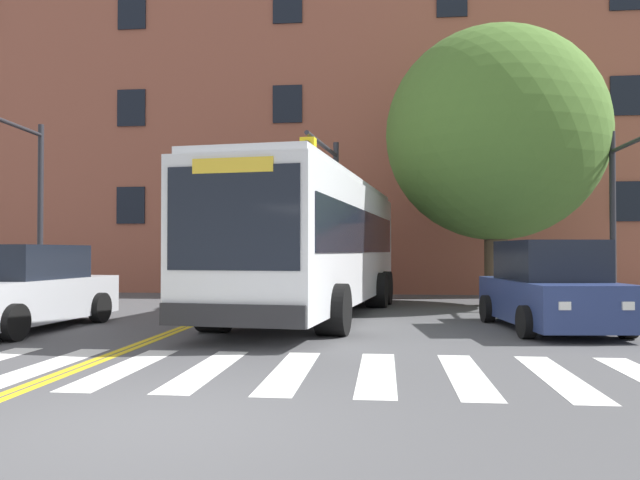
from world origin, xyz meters
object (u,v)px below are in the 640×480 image
at_px(traffic_light_overhead, 324,190).
at_px(traffic_light_far_corner, 16,176).
at_px(city_bus, 315,242).
at_px(car_silver_near_lane, 22,291).
at_px(street_tree_curbside_large, 495,134).
at_px(car_navy_far_lane, 550,289).
at_px(traffic_light_near_corner, 638,184).

bearing_deg(traffic_light_overhead, traffic_light_far_corner, -176.15).
bearing_deg(city_bus, car_silver_near_lane, -148.94).
relative_size(city_bus, street_tree_curbside_large, 1.41).
distance_m(city_bus, car_silver_near_lane, 6.55).
bearing_deg(traffic_light_overhead, car_navy_far_lane, -32.56).
relative_size(car_silver_near_lane, car_navy_far_lane, 1.10).
xyz_separation_m(city_bus, traffic_light_far_corner, (-7.99, 0.32, 1.76)).
height_order(car_navy_far_lane, traffic_light_overhead, traffic_light_overhead).
bearing_deg(street_tree_curbside_large, traffic_light_overhead, -153.07).
xyz_separation_m(car_navy_far_lane, traffic_light_near_corner, (2.69, 2.50, 2.33)).
xyz_separation_m(car_navy_far_lane, street_tree_curbside_large, (-0.09, 5.51, 4.14)).
bearing_deg(traffic_light_near_corner, traffic_light_far_corner, 179.85).
height_order(car_silver_near_lane, traffic_light_overhead, traffic_light_overhead).
relative_size(car_silver_near_lane, traffic_light_overhead, 1.03).
bearing_deg(street_tree_curbside_large, traffic_light_far_corner, -167.07).
xyz_separation_m(car_silver_near_lane, car_navy_far_lane, (10.54, 1.11, 0.04)).
xyz_separation_m(traffic_light_near_corner, street_tree_curbside_large, (-2.78, 3.00, 1.81)).
distance_m(traffic_light_near_corner, traffic_light_overhead, 7.56).
distance_m(car_silver_near_lane, traffic_light_near_corner, 13.92).
distance_m(car_navy_far_lane, traffic_light_near_corner, 4.35).
height_order(traffic_light_near_corner, traffic_light_overhead, traffic_light_near_corner).
distance_m(traffic_light_near_corner, traffic_light_far_corner, 15.68).
relative_size(traffic_light_overhead, street_tree_curbside_large, 0.58).
xyz_separation_m(car_navy_far_lane, traffic_light_overhead, (-4.85, 3.09, 2.35)).
xyz_separation_m(city_bus, car_navy_far_lane, (4.99, -2.23, -0.97)).
height_order(car_navy_far_lane, traffic_light_near_corner, traffic_light_near_corner).
relative_size(traffic_light_far_corner, street_tree_curbside_large, 0.64).
relative_size(traffic_light_far_corner, traffic_light_overhead, 1.11).
relative_size(car_silver_near_lane, traffic_light_near_corner, 1.01).
relative_size(city_bus, traffic_light_overhead, 2.44).
height_order(traffic_light_near_corner, traffic_light_far_corner, traffic_light_far_corner).
xyz_separation_m(city_bus, traffic_light_near_corner, (7.68, 0.28, 1.37)).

